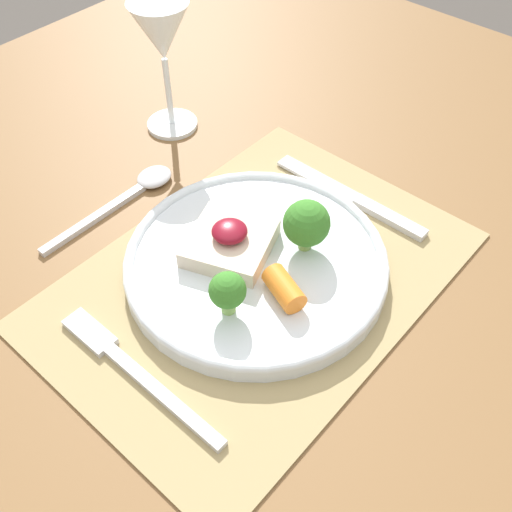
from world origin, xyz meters
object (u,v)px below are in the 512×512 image
Objects in this scene: fork at (129,366)px; wine_glass_near at (162,39)px; spoon at (136,189)px; knife at (359,201)px; dinner_plate at (256,259)px.

wine_glass_near is at bearing 41.53° from fork.
spoon is at bearing -151.16° from wine_glass_near.
knife is at bearing -52.43° from spoon.
fork is (-0.17, 0.01, -0.01)m from dinner_plate.
knife is 0.31m from wine_glass_near.
wine_glass_near is at bearing 29.85° from spoon.
spoon is 0.19m from wine_glass_near.
dinner_plate reaches higher than fork.
spoon is (-0.16, 0.22, -0.00)m from knife.
dinner_plate is 0.17m from fork.
knife is 1.09× the size of spoon.
fork is 1.00× the size of knife.
knife reaches higher than fork.
dinner_plate is 1.47× the size of spoon.
fork is 0.25m from spoon.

